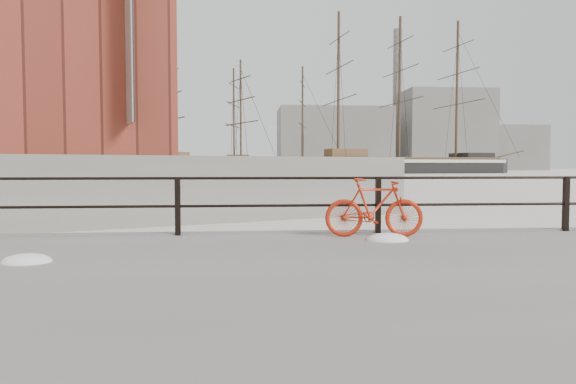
# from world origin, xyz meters

# --- Properties ---
(ground) EXTENTS (400.00, 400.00, 0.00)m
(ground) POSITION_xyz_m (0.00, 0.00, 0.00)
(ground) COLOR white
(ground) RESTS_ON ground
(far_quay) EXTENTS (78.44, 148.07, 1.80)m
(far_quay) POSITION_xyz_m (-40.00, 72.00, 0.90)
(far_quay) COLOR gray
(far_quay) RESTS_ON ground
(guardrail) EXTENTS (28.00, 0.10, 1.00)m
(guardrail) POSITION_xyz_m (0.00, -0.15, 0.85)
(guardrail) COLOR black
(guardrail) RESTS_ON promenade
(bicycle) EXTENTS (1.65, 0.40, 0.99)m
(bicycle) POSITION_xyz_m (-3.69, -0.63, 0.84)
(bicycle) COLOR #B2230B
(bicycle) RESTS_ON promenade
(barque_black) EXTENTS (55.57, 26.21, 30.68)m
(barque_black) POSITION_xyz_m (23.08, 85.68, 0.00)
(barque_black) COLOR black
(barque_black) RESTS_ON ground
(schooner_mid) EXTENTS (29.91, 17.62, 20.23)m
(schooner_mid) POSITION_xyz_m (-1.63, 85.12, 0.00)
(schooner_mid) COLOR silver
(schooner_mid) RESTS_ON ground
(schooner_left) EXTENTS (25.75, 20.04, 17.91)m
(schooner_left) POSITION_xyz_m (-11.20, 65.14, 0.00)
(schooner_left) COLOR beige
(schooner_left) RESTS_ON ground
(workboat_near) EXTENTS (12.61, 6.11, 7.00)m
(workboat_near) POSITION_xyz_m (-23.91, 31.88, 0.00)
(workboat_near) COLOR black
(workboat_near) RESTS_ON ground
(workboat_far) EXTENTS (12.12, 8.18, 7.00)m
(workboat_far) POSITION_xyz_m (-27.51, 43.91, 0.00)
(workboat_far) COLOR black
(workboat_far) RESTS_ON ground
(apartment_grey) EXTENTS (26.02, 22.15, 23.20)m
(apartment_grey) POSITION_xyz_m (-46.35, 82.38, 13.40)
(apartment_grey) COLOR #9A9A95
(apartment_grey) RESTS_ON far_quay
(apartment_brick) EXTENTS (27.87, 22.90, 21.20)m
(apartment_brick) POSITION_xyz_m (-54.97, 103.70, 12.40)
(apartment_brick) COLOR brown
(apartment_brick) RESTS_ON far_quay
(industrial_west) EXTENTS (32.00, 18.00, 18.00)m
(industrial_west) POSITION_xyz_m (20.00, 140.00, 9.00)
(industrial_west) COLOR gray
(industrial_west) RESTS_ON ground
(industrial_mid) EXTENTS (26.00, 20.00, 24.00)m
(industrial_mid) POSITION_xyz_m (55.00, 145.00, 12.00)
(industrial_mid) COLOR gray
(industrial_mid) RESTS_ON ground
(industrial_east) EXTENTS (20.00, 16.00, 14.00)m
(industrial_east) POSITION_xyz_m (78.00, 150.00, 7.00)
(industrial_east) COLOR gray
(industrial_east) RESTS_ON ground
(smokestack) EXTENTS (2.80, 2.80, 44.00)m
(smokestack) POSITION_xyz_m (42.00, 150.00, 22.00)
(smokestack) COLOR gray
(smokestack) RESTS_ON ground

